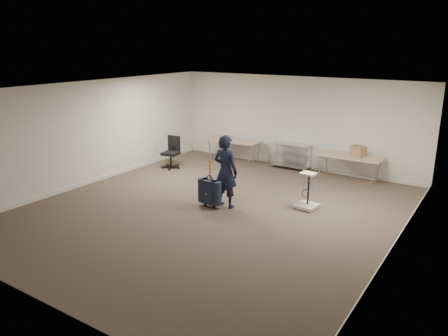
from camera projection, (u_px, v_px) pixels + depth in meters
The scene contains 10 objects.
ground at pixel (213, 210), 10.18m from camera, with size 9.00×9.00×0.00m, color #423228.
room_shell at pixel (243, 192), 11.27m from camera, with size 8.00×9.00×9.00m.
folding_table_left at pixel (234, 141), 14.17m from camera, with size 1.80×0.75×0.73m.
folding_table_right at pixel (349, 157), 12.16m from camera, with size 1.80×0.75×0.73m.
wire_shelf at pixel (290, 155), 13.43m from camera, with size 1.22×0.47×0.80m.
person at pixel (226, 171), 10.18m from camera, with size 0.63×0.41×1.73m, color black.
suitcase at pixel (210, 192), 10.25m from camera, with size 0.42×0.26×1.13m.
office_chair at pixel (172, 158), 13.55m from camera, with size 0.60×0.60×0.99m.
equipment_cart at pixel (307, 199), 10.22m from camera, with size 0.53×0.53×0.87m.
cardboard_box at pixel (358, 151), 12.08m from camera, with size 0.38×0.28×0.28m, color #977446.
Camera 1 is at (5.43, -7.81, 3.75)m, focal length 35.00 mm.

